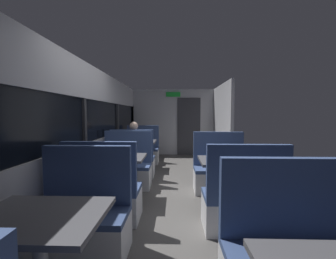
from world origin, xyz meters
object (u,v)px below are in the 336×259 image
object	(u,v)px
bench_near_window_facing_entry	(82,222)
seated_passenger	(134,153)
bench_far_window_facing_entry	(142,152)
bench_rear_aisle_facing_entry	(220,174)
dining_table_far_window	(138,145)
dining_table_mid_window	(117,163)
bench_rear_aisle_facing_end	(243,205)
bench_mid_window_facing_entry	(127,170)
bench_mid_window_facing_end	(104,197)
dining_table_rear_aisle	(229,166)
dining_table_near_window	(39,229)
bench_far_window_facing_end	(133,162)

from	to	relation	value
bench_near_window_facing_entry	seated_passenger	world-z (taller)	seated_passenger
bench_far_window_facing_entry	bench_rear_aisle_facing_entry	distance (m)	2.91
dining_table_far_window	bench_rear_aisle_facing_entry	distance (m)	2.42
dining_table_mid_window	seated_passenger	bearing A→B (deg)	90.00
bench_far_window_facing_entry	bench_rear_aisle_facing_end	bearing A→B (deg)	-64.13
seated_passenger	bench_mid_window_facing_entry	bearing A→B (deg)	-90.00
seated_passenger	bench_rear_aisle_facing_entry	bearing A→B (deg)	-28.36
bench_mid_window_facing_entry	bench_rear_aisle_facing_entry	world-z (taller)	same
dining_table_far_window	bench_far_window_facing_entry	xyz separation A→B (m)	(0.00, 0.70, -0.31)
bench_mid_window_facing_end	bench_rear_aisle_facing_end	distance (m)	1.80
dining_table_mid_window	bench_far_window_facing_entry	distance (m)	2.81
bench_mid_window_facing_entry	bench_mid_window_facing_end	bearing A→B (deg)	-90.00
bench_far_window_facing_entry	seated_passenger	world-z (taller)	seated_passenger
bench_mid_window_facing_entry	bench_far_window_facing_entry	xyz separation A→B (m)	(0.00, 2.09, 0.00)
bench_near_window_facing_entry	bench_mid_window_facing_end	distance (m)	0.69
dining_table_rear_aisle	bench_far_window_facing_entry	bearing A→B (deg)	120.89
bench_far_window_facing_entry	seated_passenger	xyz separation A→B (m)	(0.00, -1.33, 0.21)
dining_table_near_window	seated_passenger	bearing A→B (deg)	90.00
bench_mid_window_facing_end	bench_near_window_facing_entry	bearing A→B (deg)	-90.00
dining_table_mid_window	bench_far_window_facing_end	size ratio (longest dim) A/B	0.82
dining_table_far_window	dining_table_near_window	bearing A→B (deg)	-90.00
dining_table_near_window	bench_rear_aisle_facing_end	distance (m)	2.17
dining_table_near_window	seated_passenger	xyz separation A→B (m)	(0.00, 3.56, -0.10)
dining_table_rear_aisle	bench_rear_aisle_facing_end	size ratio (longest dim) A/B	0.82
bench_near_window_facing_entry	dining_table_mid_window	size ratio (longest dim) A/B	1.22
bench_near_window_facing_entry	seated_passenger	bearing A→B (deg)	90.00
dining_table_near_window	bench_rear_aisle_facing_entry	xyz separation A→B (m)	(1.79, 2.59, -0.31)
seated_passenger	dining_table_near_window	bearing A→B (deg)	-90.00
bench_rear_aisle_facing_entry	bench_rear_aisle_facing_end	bearing A→B (deg)	-90.00
bench_far_window_facing_entry	dining_table_rear_aisle	distance (m)	3.50
dining_table_mid_window	bench_near_window_facing_entry	bearing A→B (deg)	-90.00
dining_table_rear_aisle	bench_rear_aisle_facing_entry	distance (m)	0.77
dining_table_near_window	bench_mid_window_facing_end	world-z (taller)	bench_mid_window_facing_end
bench_mid_window_facing_end	bench_rear_aisle_facing_entry	bearing A→B (deg)	33.81
bench_near_window_facing_entry	bench_far_window_facing_entry	bearing A→B (deg)	90.00
bench_rear_aisle_facing_end	bench_rear_aisle_facing_entry	bearing A→B (deg)	90.00
dining_table_far_window	seated_passenger	distance (m)	0.64
dining_table_mid_window	bench_rear_aisle_facing_entry	xyz separation A→B (m)	(1.79, 0.50, -0.31)
bench_mid_window_facing_end	dining_table_rear_aisle	world-z (taller)	bench_mid_window_facing_end
dining_table_near_window	dining_table_rear_aisle	size ratio (longest dim) A/B	1.00
bench_near_window_facing_entry	bench_far_window_facing_end	world-z (taller)	same
bench_far_window_facing_end	seated_passenger	world-z (taller)	seated_passenger
bench_near_window_facing_entry	bench_far_window_facing_end	size ratio (longest dim) A/B	1.00
seated_passenger	bench_mid_window_facing_end	bearing A→B (deg)	-90.00
dining_table_mid_window	dining_table_far_window	xyz separation A→B (m)	(0.00, 2.09, 0.00)
bench_near_window_facing_entry	dining_table_far_window	bearing A→B (deg)	90.00
dining_table_mid_window	bench_rear_aisle_facing_entry	bearing A→B (deg)	15.59
bench_mid_window_facing_end	dining_table_near_window	bearing A→B (deg)	-90.00
dining_table_near_window	seated_passenger	world-z (taller)	seated_passenger
bench_rear_aisle_facing_end	dining_table_far_window	bearing A→B (deg)	120.89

